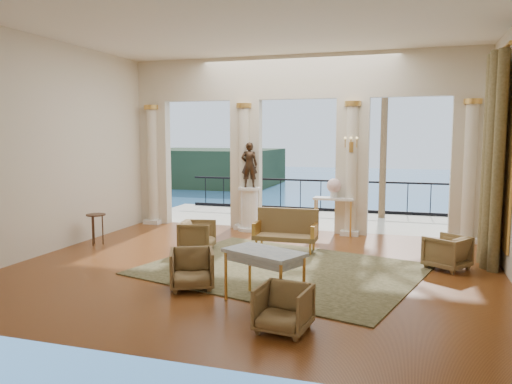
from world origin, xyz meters
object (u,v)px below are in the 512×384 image
(game_table, at_px, (264,256))
(side_table, at_px, (96,218))
(armchair_c, at_px, (447,251))
(armchair_a, at_px, (192,267))
(pedestal, at_px, (249,210))
(console_table, at_px, (334,204))
(settee, at_px, (286,230))
(statue, at_px, (249,165))
(armchair_d, at_px, (197,234))
(armchair_b, at_px, (283,306))

(game_table, height_order, side_table, game_table)
(armchair_c, bearing_deg, armchair_a, -24.63)
(pedestal, bearing_deg, console_table, 1.31)
(settee, distance_m, side_table, 4.33)
(statue, bearing_deg, settee, 115.93)
(game_table, relative_size, side_table, 1.90)
(armchair_a, distance_m, console_table, 5.31)
(armchair_d, bearing_deg, pedestal, -17.38)
(armchair_b, relative_size, game_table, 0.50)
(settee, height_order, game_table, settee)
(settee, distance_m, statue, 2.73)
(game_table, xyz_separation_m, pedestal, (-1.98, 5.37, -0.18))
(armchair_b, bearing_deg, armchair_d, 133.87)
(settee, relative_size, side_table, 1.95)
(pedestal, distance_m, statue, 1.17)
(armchair_d, height_order, pedestal, pedestal)
(armchair_b, distance_m, settee, 4.51)
(armchair_b, height_order, statue, statue)
(armchair_d, height_order, side_table, armchair_d)
(game_table, distance_m, pedestal, 5.73)
(armchair_c, relative_size, statue, 0.60)
(armchair_a, bearing_deg, settee, 50.22)
(game_table, bearing_deg, armchair_a, -170.35)
(armchair_d, xyz_separation_m, pedestal, (0.36, 2.51, 0.19))
(armchair_a, distance_m, armchair_c, 4.76)
(armchair_b, xyz_separation_m, settee, (-1.05, 4.39, 0.11))
(armchair_b, distance_m, statue, 6.92)
(armchair_c, distance_m, armchair_d, 5.06)
(pedestal, xyz_separation_m, console_table, (2.19, 0.05, 0.24))
(armchair_b, bearing_deg, settee, 110.07)
(armchair_b, distance_m, pedestal, 6.79)
(console_table, xyz_separation_m, side_table, (-4.99, -2.72, -0.18))
(armchair_b, xyz_separation_m, side_table, (-5.32, 3.63, 0.27))
(armchair_c, bearing_deg, side_table, -55.18)
(settee, height_order, console_table, console_table)
(settee, xyz_separation_m, side_table, (-4.27, -0.75, 0.16))
(armchair_c, distance_m, game_table, 3.97)
(armchair_c, relative_size, side_table, 1.00)
(armchair_b, distance_m, armchair_d, 4.76)
(armchair_b, distance_m, side_table, 6.44)
(armchair_c, bearing_deg, armchair_d, -56.30)
(settee, height_order, statue, statue)
(armchair_d, bearing_deg, armchair_c, -99.02)
(armchair_a, relative_size, armchair_d, 1.00)
(armchair_b, bearing_deg, armchair_a, 151.94)
(settee, relative_size, pedestal, 1.21)
(armchair_b, distance_m, console_table, 6.37)
(pedestal, bearing_deg, side_table, -136.40)
(armchair_d, height_order, statue, statue)
(armchair_b, relative_size, console_table, 0.66)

